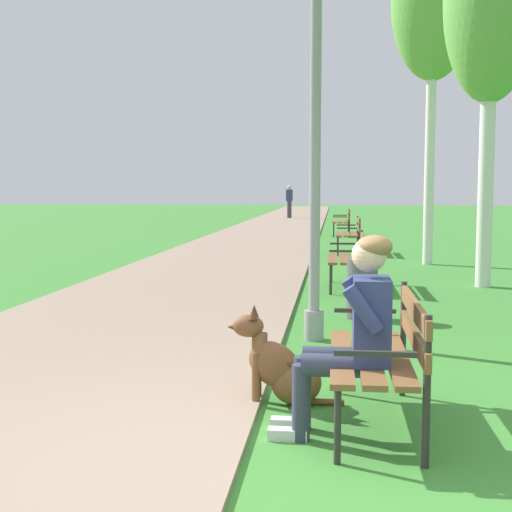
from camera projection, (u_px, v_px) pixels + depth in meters
ground_plane at (300, 468)px, 3.93m from camera, size 120.00×120.00×0.00m
paved_path at (277, 227)px, 27.90m from camera, size 3.49×60.00×0.04m
park_bench_near at (385, 347)px, 4.59m from camera, size 0.55×1.50×0.85m
park_bench_mid at (351, 255)px, 10.89m from camera, size 0.55×1.50×0.85m
park_bench_far at (351, 232)px, 16.65m from camera, size 0.55×1.50×0.85m
park_bench_furthest at (343, 220)px, 22.78m from camera, size 0.55×1.50×0.85m
person_seated_on_near_bench at (353, 328)px, 4.36m from camera, size 0.74×0.49×1.25m
dog_brown at (281, 368)px, 5.06m from camera, size 0.83×0.29×0.71m
lamp_post_near at (315, 122)px, 7.04m from camera, size 0.24×0.24×4.20m
birch_tree_third at (491, 5)px, 10.71m from camera, size 1.41×1.50×5.84m
birch_tree_fourth at (433, 3)px, 13.88m from camera, size 1.62×1.51×6.70m
litter_bin at (362, 289)px, 8.38m from camera, size 0.36×0.36×0.70m
pedestrian_distant at (289, 202)px, 35.33m from camera, size 0.32×0.22×1.65m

